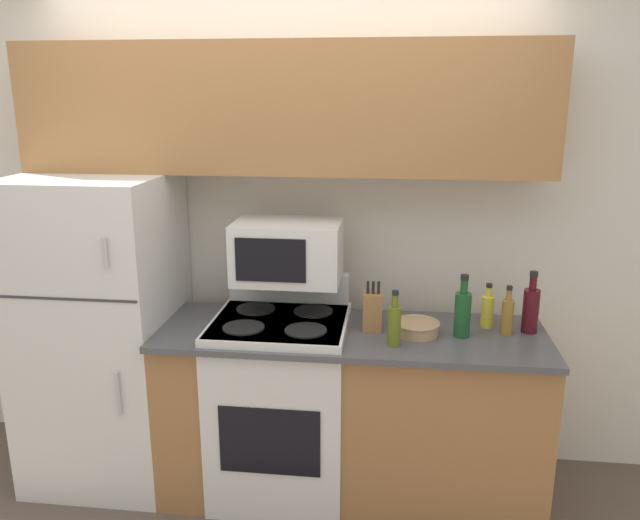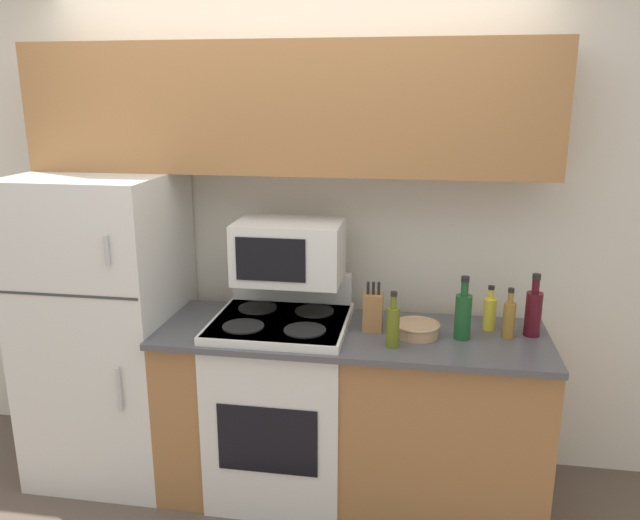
{
  "view_description": "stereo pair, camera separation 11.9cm",
  "coord_description": "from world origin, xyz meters",
  "views": [
    {
      "loc": [
        0.56,
        -2.51,
        2.0
      ],
      "look_at": [
        0.22,
        0.27,
        1.24
      ],
      "focal_mm": 35.0,
      "sensor_mm": 36.0,
      "label": 1
    },
    {
      "loc": [
        0.67,
        -2.5,
        2.0
      ],
      "look_at": [
        0.22,
        0.27,
        1.24
      ],
      "focal_mm": 35.0,
      "sensor_mm": 36.0,
      "label": 2
    }
  ],
  "objects": [
    {
      "name": "knife_block",
      "position": [
        0.47,
        0.31,
        0.99
      ],
      "size": [
        0.09,
        0.1,
        0.24
      ],
      "color": "#9E6B3D",
      "rests_on": "lower_cabinets"
    },
    {
      "name": "refrigerator",
      "position": [
        -0.93,
        0.35,
        0.8
      ],
      "size": [
        0.74,
        0.74,
        1.61
      ],
      "color": "silver",
      "rests_on": "ground_plane"
    },
    {
      "name": "bowl",
      "position": [
        0.68,
        0.27,
        0.92
      ],
      "size": [
        0.22,
        0.22,
        0.06
      ],
      "color": "tan",
      "rests_on": "lower_cabinets"
    },
    {
      "name": "bottle_wine_red",
      "position": [
        1.21,
        0.37,
        1.01
      ],
      "size": [
        0.08,
        0.08,
        0.3
      ],
      "color": "#470F19",
      "rests_on": "lower_cabinets"
    },
    {
      "name": "bottle_cooking_spray",
      "position": [
        1.02,
        0.41,
        0.98
      ],
      "size": [
        0.06,
        0.06,
        0.22
      ],
      "color": "gold",
      "rests_on": "lower_cabinets"
    },
    {
      "name": "lower_cabinets",
      "position": [
        0.37,
        0.3,
        0.45
      ],
      "size": [
        1.86,
        0.64,
        0.89
      ],
      "color": "#9E6B3D",
      "rests_on": "ground_plane"
    },
    {
      "name": "stove",
      "position": [
        0.02,
        0.29,
        0.48
      ],
      "size": [
        0.65,
        0.62,
        1.09
      ],
      "color": "silver",
      "rests_on": "ground_plane"
    },
    {
      "name": "upper_cabinets",
      "position": [
        0.0,
        0.56,
        1.92
      ],
      "size": [
        2.59,
        0.32,
        0.62
      ],
      "color": "#9E6B3D",
      "rests_on": "refrigerator"
    },
    {
      "name": "bottle_olive_oil",
      "position": [
        0.57,
        0.13,
        0.99
      ],
      "size": [
        0.06,
        0.06,
        0.26
      ],
      "color": "#5B6619",
      "rests_on": "lower_cabinets"
    },
    {
      "name": "wall_back",
      "position": [
        0.0,
        0.75,
        1.27
      ],
      "size": [
        8.0,
        0.05,
        2.55
      ],
      "color": "silver",
      "rests_on": "ground_plane"
    },
    {
      "name": "bottle_vinegar",
      "position": [
        1.1,
        0.32,
        0.98
      ],
      "size": [
        0.06,
        0.06,
        0.24
      ],
      "color": "olive",
      "rests_on": "lower_cabinets"
    },
    {
      "name": "bottle_wine_green",
      "position": [
        0.88,
        0.27,
        1.01
      ],
      "size": [
        0.08,
        0.08,
        0.3
      ],
      "color": "#194C23",
      "rests_on": "lower_cabinets"
    },
    {
      "name": "microwave",
      "position": [
        0.04,
        0.4,
        1.24
      ],
      "size": [
        0.52,
        0.35,
        0.3
      ],
      "color": "silver",
      "rests_on": "stove"
    }
  ]
}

